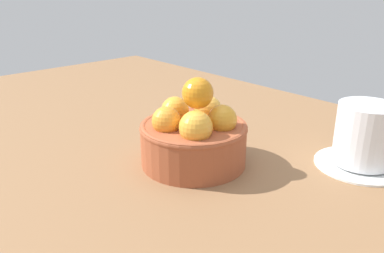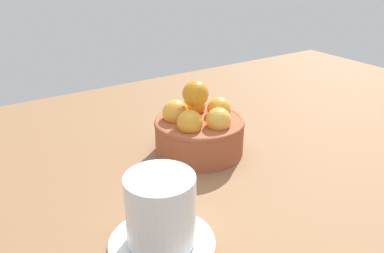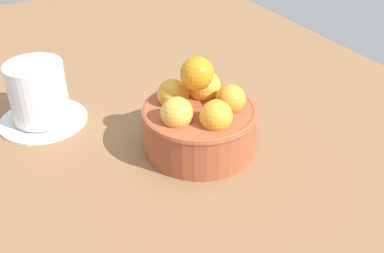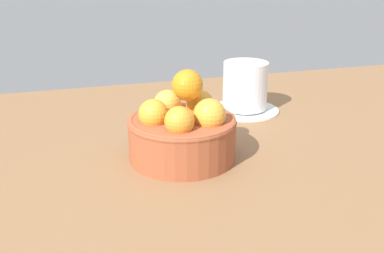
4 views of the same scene
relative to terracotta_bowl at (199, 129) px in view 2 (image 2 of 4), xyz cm
name	(u,v)px [view 2 (image 2 of 4)]	position (x,y,z in cm)	size (l,w,h in cm)	color
ground_plane	(199,162)	(0.07, -0.01, -6.30)	(144.72, 80.70, 4.26)	brown
terracotta_bowl	(199,129)	(0.00, 0.00, 0.00)	(14.71, 14.71, 12.40)	#9E4C2D
coffee_cup	(161,214)	(-16.10, -16.47, -0.12)	(12.30, 12.30, 8.85)	white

